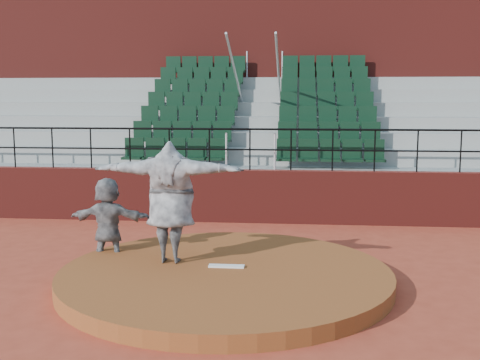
% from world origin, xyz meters
% --- Properties ---
extents(ground, '(90.00, 90.00, 0.00)m').
position_xyz_m(ground, '(0.00, 0.00, 0.00)').
color(ground, '#A33A25').
rests_on(ground, ground).
extents(pitchers_mound, '(5.50, 5.50, 0.25)m').
position_xyz_m(pitchers_mound, '(0.00, 0.00, 0.12)').
color(pitchers_mound, brown).
rests_on(pitchers_mound, ground).
extents(pitching_rubber, '(0.60, 0.15, 0.03)m').
position_xyz_m(pitching_rubber, '(0.00, 0.15, 0.27)').
color(pitching_rubber, white).
rests_on(pitching_rubber, pitchers_mound).
extents(boundary_wall, '(24.00, 0.30, 1.30)m').
position_xyz_m(boundary_wall, '(0.00, 5.00, 0.65)').
color(boundary_wall, maroon).
rests_on(boundary_wall, ground).
extents(wall_railing, '(24.04, 0.05, 1.03)m').
position_xyz_m(wall_railing, '(0.00, 5.00, 2.03)').
color(wall_railing, black).
rests_on(wall_railing, boundary_wall).
extents(seating_deck, '(24.00, 5.97, 4.63)m').
position_xyz_m(seating_deck, '(0.00, 8.65, 1.43)').
color(seating_deck, gray).
rests_on(seating_deck, ground).
extents(press_box_facade, '(24.00, 3.00, 7.10)m').
position_xyz_m(press_box_facade, '(0.00, 12.60, 3.55)').
color(press_box_facade, maroon).
rests_on(press_box_facade, ground).
extents(pitcher, '(2.60, 0.80, 2.10)m').
position_xyz_m(pitcher, '(-1.00, 0.40, 1.30)').
color(pitcher, black).
rests_on(pitcher, pitchers_mound).
extents(fielder, '(1.52, 0.51, 1.63)m').
position_xyz_m(fielder, '(-2.30, 1.01, 0.81)').
color(fielder, black).
rests_on(fielder, ground).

